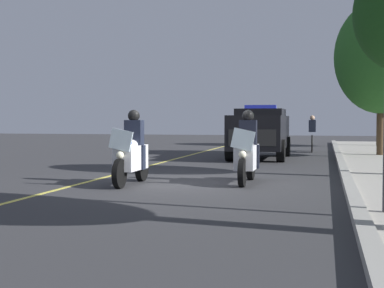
# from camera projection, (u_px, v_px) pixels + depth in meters

# --- Properties ---
(ground_plane) EXTENTS (80.00, 80.00, 0.00)m
(ground_plane) POSITION_uv_depth(u_px,v_px,m) (188.00, 183.00, 12.88)
(ground_plane) COLOR #333335
(curb_strip) EXTENTS (48.00, 0.24, 0.15)m
(curb_strip) POSITION_uv_depth(u_px,v_px,m) (348.00, 184.00, 12.01)
(curb_strip) COLOR #9E9B93
(curb_strip) RESTS_ON ground
(lane_stripe_center) EXTENTS (48.00, 0.12, 0.01)m
(lane_stripe_center) POSITION_uv_depth(u_px,v_px,m) (95.00, 180.00, 13.45)
(lane_stripe_center) COLOR #E0D14C
(lane_stripe_center) RESTS_ON ground
(police_motorcycle_lead_left) EXTENTS (2.14, 0.56, 1.72)m
(police_motorcycle_lead_left) POSITION_uv_depth(u_px,v_px,m) (131.00, 154.00, 12.50)
(police_motorcycle_lead_left) COLOR black
(police_motorcycle_lead_left) RESTS_ON ground
(police_motorcycle_lead_right) EXTENTS (2.14, 0.56, 1.72)m
(police_motorcycle_lead_right) POSITION_uv_depth(u_px,v_px,m) (247.00, 153.00, 12.75)
(police_motorcycle_lead_right) COLOR black
(police_motorcycle_lead_right) RESTS_ON ground
(police_suv) EXTENTS (4.92, 2.11, 2.05)m
(police_suv) POSITION_uv_depth(u_px,v_px,m) (260.00, 131.00, 20.81)
(police_suv) COLOR black
(police_suv) RESTS_ON ground
(cyclist_background) EXTENTS (1.76, 0.32, 1.69)m
(cyclist_background) POSITION_uv_depth(u_px,v_px,m) (312.00, 134.00, 25.18)
(cyclist_background) COLOR black
(cyclist_background) RESTS_ON ground
(tree_far_back) EXTENTS (3.68, 3.68, 6.12)m
(tree_far_back) POSITION_uv_depth(u_px,v_px,m) (382.00, 57.00, 21.40)
(tree_far_back) COLOR #4C3823
(tree_far_back) RESTS_ON sidewalk_strip
(tree_behind_suv) EXTENTS (3.79, 3.79, 6.26)m
(tree_behind_suv) POSITION_uv_depth(u_px,v_px,m) (380.00, 70.00, 29.41)
(tree_behind_suv) COLOR #4C3823
(tree_behind_suv) RESTS_ON sidewalk_strip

